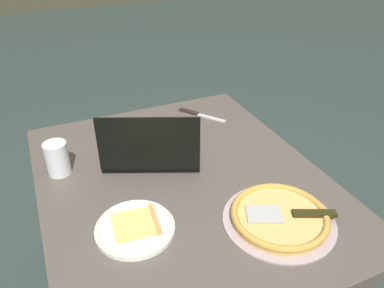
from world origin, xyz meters
TOP-DOWN VIEW (x-y plane):
  - dining_table at (0.00, 0.00)m, footprint 1.09×0.90m
  - laptop at (0.15, 0.05)m, footprint 0.35×0.40m
  - pizza_plate at (-0.16, 0.21)m, footprint 0.22×0.22m
  - pizza_tray at (-0.29, -0.17)m, footprint 0.32×0.32m
  - table_knife at (0.40, -0.23)m, footprint 0.19×0.15m
  - drink_cup at (0.20, 0.36)m, footprint 0.08×0.08m

SIDE VIEW (x-z plane):
  - dining_table at x=0.00m, z-range 0.28..0.98m
  - table_knife at x=0.40m, z-range 0.70..0.71m
  - pizza_plate at x=-0.16m, z-range 0.70..0.73m
  - pizza_tray at x=-0.29m, z-range 0.70..0.74m
  - laptop at x=0.15m, z-range 0.64..0.85m
  - drink_cup at x=0.20m, z-range 0.70..0.82m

